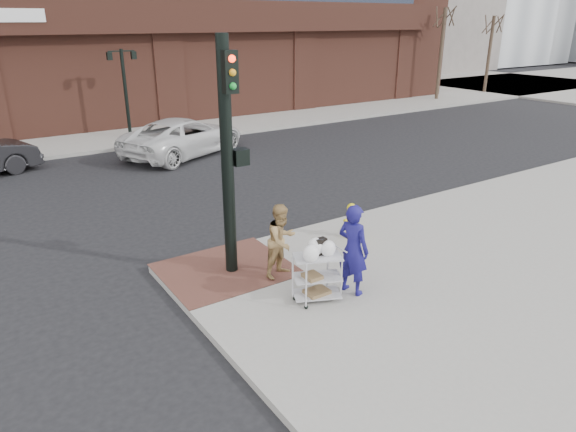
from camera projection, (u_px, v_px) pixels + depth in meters
ground at (270, 284)px, 11.15m from camera, size 220.00×220.00×0.00m
sidewalk_far at (196, 88)px, 42.48m from camera, size 65.00×36.00×0.15m
brick_curb_ramp at (226, 269)px, 11.48m from camera, size 2.80×2.40×0.01m
bare_tree_a at (446, 5)px, 34.12m from camera, size 1.80×1.80×7.20m
bare_tree_b at (495, 14)px, 37.77m from camera, size 1.80×1.80×6.70m
lamp_post at (125, 83)px, 23.70m from camera, size 1.32×0.22×4.00m
traffic_signal_pole at (229, 153)px, 10.49m from camera, size 0.61×0.51×5.00m
woman_blue at (353, 249)px, 10.21m from camera, size 0.63×0.79×1.90m
pedestrian_tan at (282, 240)px, 10.96m from camera, size 0.93×0.81×1.63m
minivan_white at (184, 137)px, 21.52m from camera, size 6.24×4.73×1.57m
utility_cart at (317, 273)px, 10.07m from camera, size 1.05×0.84×1.28m
fire_hydrant at (351, 220)px, 13.05m from camera, size 0.43×0.30×0.91m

